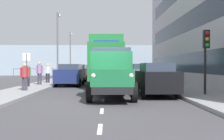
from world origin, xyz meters
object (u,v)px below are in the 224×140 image
at_px(truck_vintage_green, 111,74).
at_px(car_red_oppositeside_1, 78,73).
at_px(pedestrian_strolling, 25,74).
at_px(lamp_post_promenade, 58,40).
at_px(pedestrian_couple_a, 48,71).
at_px(car_black_kerbside_near, 156,79).
at_px(car_grey_kerbside_2, 133,73).
at_px(car_silver_oppositeside_2, 83,71).
at_px(lorry_cargo_green, 106,60).
at_px(car_white_kerbside_1, 142,75).
at_px(car_navy_oppositeside_0, 70,74).
at_px(car_teal_kerbside_3, 128,72).
at_px(pedestrian_near_railing, 40,71).
at_px(street_sign, 27,64).
at_px(pedestrian_by_lamp, 27,73).
at_px(traffic_light_near, 206,48).
at_px(lamp_post_far, 70,50).

xyz_separation_m(truck_vintage_green, car_red_oppositeside_1, (3.13, -14.13, -0.28)).
distance_m(pedestrian_strolling, lamp_post_promenade, 11.93).
distance_m(car_red_oppositeside_1, pedestrian_couple_a, 4.78).
xyz_separation_m(truck_vintage_green, car_black_kerbside_near, (-2.36, -1.19, -0.28)).
xyz_separation_m(car_grey_kerbside_2, car_silver_oppositeside_2, (5.50, -7.13, 0.00)).
height_order(lorry_cargo_green, car_silver_oppositeside_2, lorry_cargo_green).
distance_m(car_white_kerbside_1, car_navy_oppositeside_0, 5.86).
height_order(car_grey_kerbside_2, car_teal_kerbside_3, same).
relative_size(car_silver_oppositeside_2, pedestrian_couple_a, 2.53).
relative_size(car_white_kerbside_1, car_navy_oppositeside_0, 0.94).
relative_size(car_silver_oppositeside_2, lamp_post_promenade, 0.60).
bearing_deg(pedestrian_couple_a, pedestrian_near_railing, 87.53).
distance_m(car_grey_kerbside_2, car_red_oppositeside_1, 5.68).
relative_size(car_black_kerbside_near, car_silver_oppositeside_2, 1.06).
bearing_deg(car_navy_oppositeside_0, pedestrian_near_railing, 21.49).
bearing_deg(lorry_cargo_green, car_white_kerbside_1, 148.36).
bearing_deg(lamp_post_promenade, car_grey_kerbside_2, 168.72).
distance_m(truck_vintage_green, car_grey_kerbside_2, 12.92).
height_order(car_silver_oppositeside_2, street_sign, street_sign).
height_order(car_white_kerbside_1, car_silver_oppositeside_2, same).
bearing_deg(pedestrian_by_lamp, pedestrian_couple_a, -96.54).
bearing_deg(pedestrian_by_lamp, traffic_light_near, 152.97).
relative_size(lamp_post_promenade, lamp_post_far, 1.14).
bearing_deg(car_navy_oppositeside_0, pedestrian_by_lamp, 46.20).
xyz_separation_m(pedestrian_couple_a, lamp_post_promenade, (-0.05, -4.36, 3.10)).
height_order(car_silver_oppositeside_2, pedestrian_strolling, pedestrian_strolling).
relative_size(pedestrian_near_railing, street_sign, 0.77).
bearing_deg(car_black_kerbside_near, car_navy_oppositeside_0, -52.74).
distance_m(car_grey_kerbside_2, pedestrian_near_railing, 9.30).
relative_size(car_grey_kerbside_2, pedestrian_couple_a, 2.57).
height_order(car_grey_kerbside_2, pedestrian_by_lamp, pedestrian_by_lamp).
xyz_separation_m(car_white_kerbside_1, car_grey_kerbside_2, (0.00, -6.33, -0.00)).
bearing_deg(car_teal_kerbside_3, street_sign, 61.61).
height_order(lorry_cargo_green, pedestrian_by_lamp, lorry_cargo_green).
height_order(pedestrian_strolling, lamp_post_promenade, lamp_post_promenade).
bearing_deg(pedestrian_strolling, street_sign, -77.33).
bearing_deg(car_silver_oppositeside_2, street_sign, 82.12).
bearing_deg(car_white_kerbside_1, pedestrian_near_railing, -8.56).
distance_m(car_grey_kerbside_2, street_sign, 11.52).
bearing_deg(truck_vintage_green, car_white_kerbside_1, -110.34).
xyz_separation_m(car_black_kerbside_near, lamp_post_far, (7.55, -22.14, 2.87)).
relative_size(pedestrian_couple_a, street_sign, 0.72).
distance_m(truck_vintage_green, lamp_post_promenade, 15.44).
bearing_deg(lamp_post_far, car_red_oppositeside_1, 102.59).
xyz_separation_m(pedestrian_strolling, traffic_light_near, (-9.70, 2.34, 1.40)).
height_order(car_teal_kerbside_3, lamp_post_far, lamp_post_far).
bearing_deg(lamp_post_far, lamp_post_promenade, 89.86).
distance_m(car_grey_kerbside_2, pedestrian_by_lamp, 10.71).
bearing_deg(car_red_oppositeside_1, car_navy_oppositeside_0, 90.00).
bearing_deg(car_grey_kerbside_2, car_navy_oppositeside_0, 37.94).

